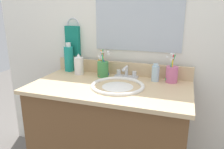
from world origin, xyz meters
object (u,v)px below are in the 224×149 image
object	(u,v)px
faucet	(126,74)
bottle_mouthwash_teal	(69,58)
cup_green	(103,69)
bottle_gel_clear	(155,73)
cup_pink	(172,74)
bottle_oil_amber	(101,66)
bottle_lotion_white	(79,65)
hand_towel	(73,41)

from	to	relation	value
faucet	bottle_mouthwash_teal	distance (m)	0.46
cup_green	bottle_mouthwash_teal	bearing A→B (deg)	168.74
bottle_gel_clear	cup_pink	distance (m)	0.10
bottle_mouthwash_teal	bottle_oil_amber	bearing A→B (deg)	2.79
cup_pink	bottle_lotion_white	bearing A→B (deg)	-177.73
bottle_lotion_white	faucet	bearing A→B (deg)	4.72
bottle_mouthwash_teal	bottle_gel_clear	xyz separation A→B (m)	(0.65, -0.04, -0.04)
hand_towel	cup_green	xyz separation A→B (m)	(0.29, -0.12, -0.16)
bottle_lotion_white	bottle_oil_amber	world-z (taller)	bottle_lotion_white
faucet	cup_green	xyz separation A→B (m)	(-0.16, -0.03, 0.03)
faucet	bottle_gel_clear	xyz separation A→B (m)	(0.20, -0.01, 0.03)
bottle_gel_clear	cup_green	distance (m)	0.36
bottle_lotion_white	cup_pink	size ratio (longest dim) A/B	0.80
faucet	bottle_lotion_white	size ratio (longest dim) A/B	1.05
bottle_mouthwash_teal	cup_pink	xyz separation A→B (m)	(0.75, -0.03, -0.04)
cup_pink	bottle_mouthwash_teal	bearing A→B (deg)	177.40
hand_towel	faucet	bearing A→B (deg)	-11.22
cup_green	faucet	bearing A→B (deg)	9.85
faucet	cup_pink	bearing A→B (deg)	-0.54
bottle_lotion_white	hand_towel	bearing A→B (deg)	131.60
bottle_mouthwash_teal	bottle_lotion_white	bearing A→B (deg)	-28.14
faucet	bottle_lotion_white	bearing A→B (deg)	-175.28
bottle_mouthwash_teal	cup_pink	distance (m)	0.75
hand_towel	bottle_lotion_white	xyz separation A→B (m)	(0.10, -0.12, -0.15)
bottle_lotion_white	bottle_mouthwash_teal	size ratio (longest dim) A/B	0.71
bottle_oil_amber	cup_green	xyz separation A→B (m)	(0.04, -0.07, 0.00)
bottle_gel_clear	bottle_lotion_white	bearing A→B (deg)	-178.32
hand_towel	cup_green	bearing A→B (deg)	-21.94
hand_towel	bottle_oil_amber	world-z (taller)	hand_towel
cup_pink	faucet	bearing A→B (deg)	179.46
cup_pink	cup_green	world-z (taller)	same
bottle_lotion_white	cup_green	xyz separation A→B (m)	(0.18, 0.00, -0.01)
bottle_oil_amber	cup_green	world-z (taller)	cup_green
bottle_oil_amber	bottle_gel_clear	xyz separation A→B (m)	(0.40, -0.06, -0.00)
bottle_lotion_white	cup_pink	bearing A→B (deg)	2.27
faucet	bottle_lotion_white	world-z (taller)	bottle_lotion_white
bottle_oil_amber	bottle_mouthwash_teal	world-z (taller)	bottle_mouthwash_teal
bottle_oil_amber	bottle_gel_clear	bearing A→B (deg)	-7.99
bottle_oil_amber	cup_pink	bearing A→B (deg)	-5.31
hand_towel	cup_pink	bearing A→B (deg)	-6.97
hand_towel	bottle_gel_clear	world-z (taller)	hand_towel
bottle_oil_amber	faucet	bearing A→B (deg)	-12.28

